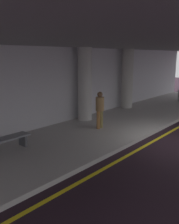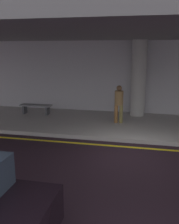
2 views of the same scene
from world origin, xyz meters
name	(u,v)px [view 1 (image 1 of 2)]	position (x,y,z in m)	size (l,w,h in m)	color
ground_plane	(172,142)	(0.00, 0.00, 0.00)	(60.00, 60.00, 0.00)	black
sidewalk	(110,126)	(0.00, 3.10, 0.07)	(26.00, 4.20, 0.15)	#B0ABA7
lane_stripe_yellow	(158,138)	(0.00, 0.58, 0.00)	(26.00, 0.14, 0.01)	yellow
support_column_left_mid	(85,84)	(0.00, 4.68, 1.97)	(0.72, 0.72, 3.65)	#B0ADA9
support_column_center	(127,79)	(4.00, 4.68, 1.97)	(0.72, 0.72, 3.65)	#AAA69F
ceiling_overhang	(121,43)	(0.00, 2.60, 3.95)	(28.00, 13.20, 0.30)	slate
terminal_back_wall	(75,85)	(0.00, 5.35, 1.90)	(26.00, 0.30, 3.80)	#BBB8BF
traveler_with_luggage	(100,108)	(-0.78, 3.10, 1.11)	(0.38, 0.38, 1.68)	#905E31
bench_metal	(8,141)	(-5.04, 3.83, 0.50)	(1.60, 0.50, 0.48)	slate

